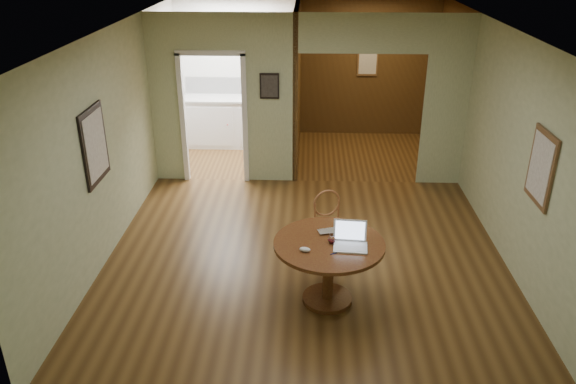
{
  "coord_description": "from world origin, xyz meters",
  "views": [
    {
      "loc": [
        0.01,
        -6.08,
        3.74
      ],
      "look_at": [
        -0.21,
        -0.2,
        1.03
      ],
      "focal_mm": 35.0,
      "sensor_mm": 36.0,
      "label": 1
    }
  ],
  "objects_px": {
    "open_laptop": "(350,239)",
    "closed_laptop": "(332,233)",
    "chair": "(329,223)",
    "dining_table": "(329,258)"
  },
  "relations": [
    {
      "from": "open_laptop",
      "to": "chair",
      "type": "bearing_deg",
      "value": 105.83
    },
    {
      "from": "chair",
      "to": "dining_table",
      "type": "bearing_deg",
      "value": -112.56
    },
    {
      "from": "dining_table",
      "to": "closed_laptop",
      "type": "relative_size",
      "value": 4.09
    },
    {
      "from": "open_laptop",
      "to": "closed_laptop",
      "type": "xyz_separation_m",
      "value": [
        -0.18,
        0.24,
        -0.05
      ]
    },
    {
      "from": "chair",
      "to": "open_laptop",
      "type": "relative_size",
      "value": 2.47
    },
    {
      "from": "open_laptop",
      "to": "closed_laptop",
      "type": "height_order",
      "value": "open_laptop"
    },
    {
      "from": "open_laptop",
      "to": "closed_laptop",
      "type": "bearing_deg",
      "value": 131.56
    },
    {
      "from": "dining_table",
      "to": "chair",
      "type": "bearing_deg",
      "value": 88.08
    },
    {
      "from": "dining_table",
      "to": "open_laptop",
      "type": "distance_m",
      "value": 0.34
    },
    {
      "from": "dining_table",
      "to": "open_laptop",
      "type": "xyz_separation_m",
      "value": [
        0.22,
        -0.04,
        0.26
      ]
    }
  ]
}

